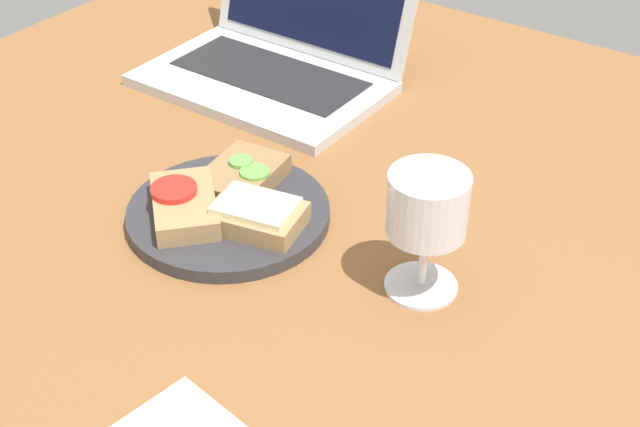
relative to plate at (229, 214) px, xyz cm
name	(u,v)px	position (x,y,z in cm)	size (l,w,h in cm)	color
wooden_table	(287,273)	(9.84, -2.35, -2.29)	(140.00, 140.00, 3.00)	brown
plate	(229,214)	(0.00, 0.00, 0.00)	(22.67, 22.67, 1.57)	#333338
sandwich_with_cucumber	(242,176)	(-1.65, 4.47, 2.00)	(8.74, 11.38, 2.81)	#937047
sandwich_with_tomato	(184,204)	(-3.15, -3.68, 2.11)	(12.92, 12.66, 3.05)	#A88456
sandwich_with_cheese	(256,215)	(4.70, -0.77, 2.22)	(11.08, 8.86, 3.04)	#A88456
wine_glass	(427,210)	(23.44, 2.25, 8.77)	(7.93, 7.93, 13.46)	white
laptop	(281,47)	(-16.51, 31.57, 3.78)	(33.51, 27.41, 21.36)	silver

